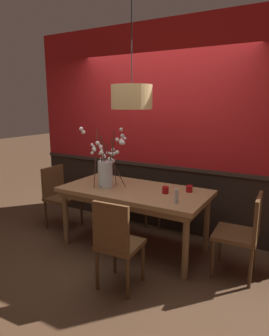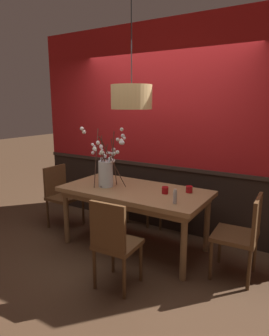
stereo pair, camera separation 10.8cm
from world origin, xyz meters
TOP-DOWN VIEW (x-y plane):
  - ground_plane at (0.00, 0.00)m, footprint 24.00×24.00m
  - back_wall at (0.00, 0.78)m, footprint 4.31×0.14m
  - dining_table at (0.00, 0.00)m, footprint 1.83×0.92m
  - chair_head_east_end at (1.32, -0.00)m, footprint 0.46×0.48m
  - chair_near_side_right at (0.30, -0.87)m, footprint 0.42×0.42m
  - chair_head_west_end at (-1.31, 0.03)m, footprint 0.42×0.44m
  - chair_far_side_left at (-0.32, 0.85)m, footprint 0.45×0.42m
  - chair_far_side_right at (0.27, 0.88)m, footprint 0.49×0.46m
  - vase_with_blossoms at (-0.37, -0.09)m, footprint 0.68×0.48m
  - candle_holder_nearer_center at (0.41, 0.02)m, footprint 0.08×0.08m
  - candle_holder_nearer_edge at (0.63, 0.21)m, footprint 0.08×0.08m
  - condiment_bottle at (0.65, -0.24)m, footprint 0.04×0.04m
  - pendant_lamp at (0.01, -0.07)m, footprint 0.47×0.47m

SIDE VIEW (x-z plane):
  - ground_plane at x=0.00m, z-range 0.00..0.00m
  - chair_far_side_left at x=-0.32m, z-range 0.06..0.93m
  - chair_head_west_end at x=-1.31m, z-range 0.06..0.96m
  - chair_near_side_right at x=0.30m, z-range 0.05..0.98m
  - chair_head_east_end at x=1.32m, z-range 0.06..0.97m
  - chair_far_side_right at x=0.27m, z-range 0.06..1.01m
  - dining_table at x=0.00m, z-range 0.30..1.08m
  - candle_holder_nearer_edge at x=0.63m, z-range 0.78..0.86m
  - candle_holder_nearer_center at x=0.41m, z-range 0.78..0.86m
  - condiment_bottle at x=0.65m, z-range 0.77..0.93m
  - vase_with_blossoms at x=-0.37m, z-range 0.62..1.38m
  - back_wall at x=0.00m, z-range -0.01..2.90m
  - pendant_lamp at x=0.01m, z-range 1.31..2.46m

